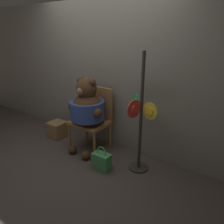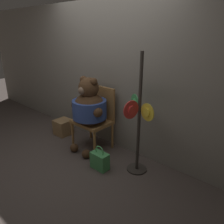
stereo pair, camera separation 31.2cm
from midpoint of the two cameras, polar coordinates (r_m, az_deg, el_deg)
ground_plane at (r=3.50m, az=-6.18°, el=-11.81°), size 14.00×14.00×0.00m
wall_back at (r=3.58m, az=2.20°, el=9.18°), size 8.00×0.10×2.32m
chair at (r=3.60m, az=-1.84°, el=-0.85°), size 0.59×0.47×1.02m
teddy_bear at (r=3.40m, az=-3.41°, el=1.24°), size 0.65×0.57×1.22m
hat_display_rack at (r=2.90m, az=9.80°, el=-2.79°), size 0.50×0.40×1.64m
handbag_on_ground at (r=3.18m, az=-0.35°, el=-12.61°), size 0.26×0.15×0.36m
wooden_crate at (r=4.22m, az=-10.58°, el=-3.94°), size 0.29×0.29×0.29m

